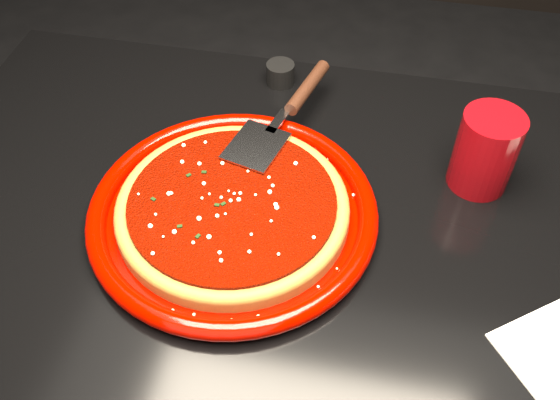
# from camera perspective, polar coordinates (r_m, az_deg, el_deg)

# --- Properties ---
(table) EXTENTS (1.20, 0.80, 0.75)m
(table) POSITION_cam_1_polar(r_m,az_deg,el_deg) (1.16, 1.72, -15.26)
(table) COLOR black
(table) RESTS_ON floor
(plate) EXTENTS (0.50, 0.50, 0.03)m
(plate) POSITION_cam_1_polar(r_m,az_deg,el_deg) (0.86, -4.32, -1.09)
(plate) COLOR #7D0400
(plate) RESTS_ON table
(pizza_crust) EXTENTS (0.40, 0.40, 0.02)m
(pizza_crust) POSITION_cam_1_polar(r_m,az_deg,el_deg) (0.86, -4.34, -0.89)
(pizza_crust) COLOR brown
(pizza_crust) RESTS_ON plate
(pizza_crust_rim) EXTENTS (0.40, 0.40, 0.02)m
(pizza_crust_rim) POSITION_cam_1_polar(r_m,az_deg,el_deg) (0.85, -4.37, -0.53)
(pizza_crust_rim) COLOR brown
(pizza_crust_rim) RESTS_ON plate
(pizza_sauce) EXTENTS (0.35, 0.35, 0.01)m
(pizza_sauce) POSITION_cam_1_polar(r_m,az_deg,el_deg) (0.85, -4.39, -0.28)
(pizza_sauce) COLOR #610900
(pizza_sauce) RESTS_ON plate
(parmesan_dusting) EXTENTS (0.27, 0.27, 0.01)m
(parmesan_dusting) POSITION_cam_1_polar(r_m,az_deg,el_deg) (0.84, -4.42, 0.09)
(parmesan_dusting) COLOR beige
(parmesan_dusting) RESTS_ON plate
(basil_flecks) EXTENTS (0.25, 0.25, 0.00)m
(basil_flecks) POSITION_cam_1_polar(r_m,az_deg,el_deg) (0.84, -4.41, 0.03)
(basil_flecks) COLOR black
(basil_flecks) RESTS_ON plate
(pizza_server) EXTENTS (0.16, 0.32, 0.02)m
(pizza_server) POSITION_cam_1_polar(r_m,az_deg,el_deg) (0.96, 0.46, 7.96)
(pizza_server) COLOR silver
(pizza_server) RESTS_ON plate
(cup) EXTENTS (0.11, 0.11, 0.12)m
(cup) POSITION_cam_1_polar(r_m,az_deg,el_deg) (0.92, 18.27, 4.26)
(cup) COLOR maroon
(cup) RESTS_ON table
(ramekin) EXTENTS (0.05, 0.05, 0.04)m
(ramekin) POSITION_cam_1_polar(r_m,az_deg,el_deg) (1.09, 0.04, 11.50)
(ramekin) COLOR black
(ramekin) RESTS_ON table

